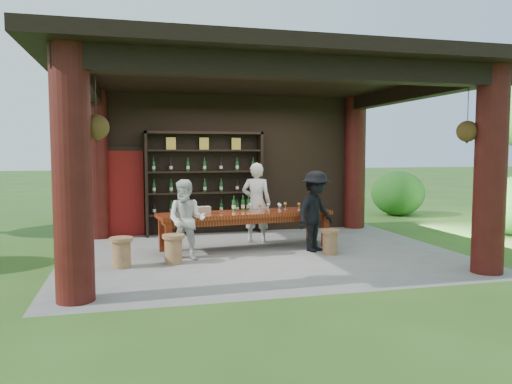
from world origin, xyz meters
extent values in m
plane|color=#2D5119|center=(0.00, 0.00, 0.00)|extent=(90.00, 90.00, 0.00)
cube|color=slate|center=(0.00, 0.00, -0.05)|extent=(7.40, 5.90, 0.10)
cube|color=black|center=(0.00, 2.75, 1.65)|extent=(7.00, 0.18, 3.30)
cube|color=maroon|center=(-2.60, 2.65, 1.00)|extent=(0.95, 0.06, 2.00)
cylinder|color=#380C0A|center=(-3.15, -2.40, 1.65)|extent=(0.50, 0.50, 3.30)
cylinder|color=#380C0A|center=(3.15, -2.40, 1.65)|extent=(0.50, 0.50, 3.30)
cylinder|color=#380C0A|center=(-3.15, 2.55, 1.65)|extent=(0.50, 0.50, 3.30)
cylinder|color=#380C0A|center=(3.15, 2.55, 1.65)|extent=(0.50, 0.50, 3.30)
cube|color=black|center=(0.00, -2.40, 3.15)|extent=(6.70, 0.35, 0.35)
cube|color=black|center=(-3.15, 0.00, 3.15)|extent=(0.30, 5.20, 0.30)
cube|color=black|center=(3.15, 0.00, 3.15)|extent=(0.30, 5.20, 0.30)
cube|color=black|center=(0.00, 0.00, 3.40)|extent=(7.50, 6.00, 0.20)
cylinder|color=black|center=(-2.85, -2.20, 2.62)|extent=(0.01, 0.01, 0.75)
cone|color=black|center=(-2.85, -2.20, 2.17)|extent=(0.32, 0.32, 0.18)
sphere|color=#1E5919|center=(-2.85, -2.20, 2.28)|extent=(0.34, 0.34, 0.34)
cylinder|color=black|center=(2.85, -2.20, 2.62)|extent=(0.01, 0.01, 0.75)
cone|color=black|center=(2.85, -2.20, 2.17)|extent=(0.32, 0.32, 0.18)
sphere|color=#1E5919|center=(2.85, -2.20, 2.28)|extent=(0.34, 0.34, 0.34)
cube|color=#5D1A0D|center=(-0.20, 0.47, 0.71)|extent=(3.56, 1.28, 0.08)
cube|color=#5D1A0D|center=(-0.20, 0.47, 0.61)|extent=(3.34, 1.11, 0.12)
cube|color=#5D1A0D|center=(-1.77, -0.06, 0.34)|extent=(0.13, 0.13, 0.67)
cube|color=#5D1A0D|center=(1.45, 0.31, 0.34)|extent=(0.13, 0.13, 0.67)
cube|color=#5D1A0D|center=(-1.85, 0.63, 0.34)|extent=(0.13, 0.13, 0.67)
cube|color=#5D1A0D|center=(1.37, 1.00, 0.34)|extent=(0.13, 0.13, 0.67)
cylinder|color=brown|center=(-1.72, -0.51, 0.23)|extent=(0.31, 0.31, 0.45)
cylinder|color=brown|center=(-1.72, -0.51, 0.48)|extent=(0.39, 0.39, 0.06)
cylinder|color=brown|center=(1.25, -0.43, 0.21)|extent=(0.28, 0.28, 0.42)
cylinder|color=brown|center=(1.25, -0.43, 0.45)|extent=(0.36, 0.36, 0.06)
cylinder|color=brown|center=(-2.59, -0.59, 0.23)|extent=(0.31, 0.31, 0.45)
cylinder|color=brown|center=(-2.59, -0.59, 0.48)|extent=(0.39, 0.39, 0.06)
imported|color=beige|center=(0.18, 1.10, 0.86)|extent=(0.74, 0.63, 1.72)
imported|color=silver|center=(-1.46, -0.27, 0.73)|extent=(0.85, 0.75, 1.46)
imported|color=black|center=(1.08, -0.09, 0.79)|extent=(1.17, 1.06, 1.58)
cube|color=#BF6672|center=(-1.06, 0.37, 0.82)|extent=(0.28, 0.21, 0.14)
ellipsoid|color=#194C14|center=(5.49, 4.44, 0.58)|extent=(1.60, 1.60, 1.36)
camera|label=1|loc=(-2.43, -9.19, 1.96)|focal=35.00mm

